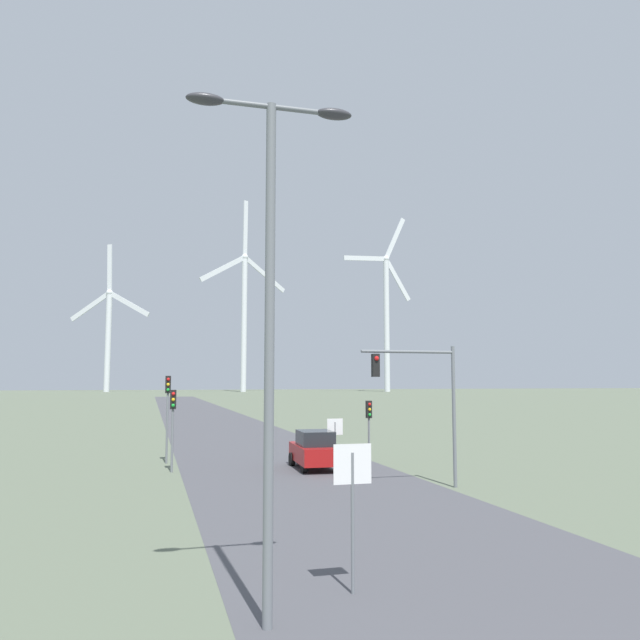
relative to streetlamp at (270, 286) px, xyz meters
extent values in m
cube|color=#47474C|center=(4.42, 41.34, -5.94)|extent=(10.00, 240.00, 0.01)
cylinder|color=slate|center=(0.00, 0.00, -1.26)|extent=(0.18, 0.18, 9.35)
cylinder|color=slate|center=(0.00, 0.00, 3.36)|extent=(2.43, 0.10, 0.10)
ellipsoid|color=#333338|center=(-1.21, 0.00, 3.36)|extent=(0.70, 0.32, 0.20)
ellipsoid|color=#333338|center=(1.21, 0.00, 3.36)|extent=(0.70, 0.32, 0.20)
cylinder|color=slate|center=(1.97, 1.29, -4.55)|extent=(0.07, 0.07, 2.78)
cube|color=white|center=(1.97, 1.27, -3.39)|extent=(0.81, 0.01, 0.81)
cube|color=red|center=(1.97, 1.29, -3.39)|extent=(0.76, 0.02, 0.76)
cylinder|color=slate|center=(6.93, 19.14, -4.85)|extent=(0.07, 0.07, 2.18)
cube|color=white|center=(6.93, 19.12, -3.99)|extent=(0.81, 0.01, 0.81)
cube|color=red|center=(6.93, 19.14, -3.99)|extent=(0.76, 0.02, 0.76)
cylinder|color=slate|center=(-0.96, 19.23, -4.03)|extent=(0.11, 0.11, 3.81)
cube|color=black|center=(-0.96, 19.23, -2.58)|extent=(0.28, 0.24, 0.90)
sphere|color=red|center=(-0.96, 19.09, -2.31)|extent=(0.16, 0.16, 0.16)
sphere|color=gold|center=(-0.96, 19.09, -2.58)|extent=(0.16, 0.16, 0.16)
sphere|color=green|center=(-0.96, 19.09, -2.85)|extent=(0.16, 0.16, 0.16)
cylinder|color=slate|center=(9.03, 19.97, -4.34)|extent=(0.11, 0.11, 3.20)
cube|color=black|center=(9.03, 19.97, -3.19)|extent=(0.28, 0.24, 0.90)
sphere|color=red|center=(9.03, 19.83, -2.92)|extent=(0.16, 0.16, 0.16)
sphere|color=gold|center=(9.03, 19.83, -3.19)|extent=(0.16, 0.16, 0.16)
sphere|color=green|center=(9.03, 19.83, -3.46)|extent=(0.16, 0.16, 0.16)
cylinder|color=slate|center=(-1.11, 22.56, -3.69)|extent=(0.11, 0.11, 4.49)
cube|color=black|center=(-1.11, 22.56, -1.90)|extent=(0.28, 0.24, 0.90)
sphere|color=red|center=(-1.11, 22.43, -1.63)|extent=(0.16, 0.16, 0.16)
sphere|color=gold|center=(-1.11, 22.43, -1.90)|extent=(0.16, 0.16, 0.16)
sphere|color=green|center=(-1.11, 22.43, -2.17)|extent=(0.16, 0.16, 0.16)
cylinder|color=slate|center=(9.83, 12.06, -3.12)|extent=(0.14, 0.14, 5.64)
cylinder|color=slate|center=(7.86, 12.06, -0.55)|extent=(3.94, 0.12, 0.12)
cube|color=black|center=(6.48, 12.06, -1.10)|extent=(0.28, 0.24, 0.90)
sphere|color=red|center=(6.48, 11.92, -0.83)|extent=(0.18, 0.18, 0.18)
cube|color=maroon|center=(5.75, 18.66, -5.21)|extent=(1.99, 4.18, 0.80)
cube|color=#1E2328|center=(5.75, 18.51, -4.46)|extent=(1.65, 2.17, 0.70)
cylinder|color=black|center=(4.92, 19.93, -5.61)|extent=(0.22, 0.66, 0.66)
cylinder|color=black|center=(6.58, 19.93, -5.61)|extent=(0.22, 0.66, 0.66)
cylinder|color=black|center=(4.92, 17.39, -5.61)|extent=(0.22, 0.66, 0.66)
cylinder|color=black|center=(6.58, 17.39, -5.61)|extent=(0.22, 0.66, 0.66)
cylinder|color=silver|center=(-17.76, 240.14, 13.08)|extent=(2.20, 2.20, 38.05)
sphere|color=silver|center=(-17.76, 240.14, 32.11)|extent=(2.60, 2.60, 2.60)
cube|color=silver|center=(-18.03, 240.29, 41.94)|extent=(2.34, 1.57, 18.41)
cube|color=silver|center=(-25.11, 244.10, 26.92)|extent=(14.81, 8.28, 11.22)
cube|color=silver|center=(-10.12, 236.03, 27.47)|extent=(15.24, 8.51, 10.26)
cylinder|color=silver|center=(32.84, 228.98, 20.33)|extent=(2.20, 2.20, 52.54)
sphere|color=silver|center=(32.84, 228.98, 46.60)|extent=(2.60, 2.60, 2.60)
cube|color=silver|center=(23.75, 224.42, 40.86)|extent=(18.18, 9.45, 12.41)
cube|color=silver|center=(41.83, 233.48, 40.67)|extent=(18.02, 9.37, 12.76)
cube|color=silver|center=(32.94, 229.03, 58.28)|extent=(2.02, 1.35, 22.06)
cylinder|color=silver|center=(87.55, 217.64, 20.32)|extent=(2.20, 2.20, 52.52)
sphere|color=silver|center=(87.55, 217.64, 46.58)|extent=(2.60, 2.60, 2.60)
cube|color=silver|center=(91.85, 218.53, 55.50)|extent=(9.71, 2.47, 17.46)
cube|color=silver|center=(77.84, 215.63, 45.92)|extent=(18.37, 4.26, 3.03)
cube|color=silver|center=(92.97, 218.76, 38.32)|extent=(11.69, 2.88, 16.43)
camera|label=1|loc=(-2.06, -10.97, -1.71)|focal=35.00mm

